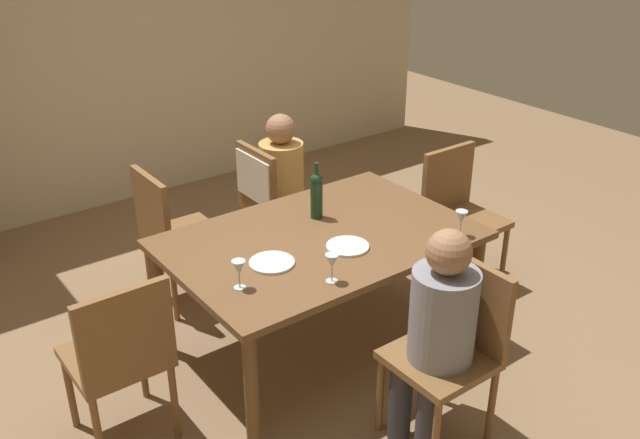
{
  "coord_description": "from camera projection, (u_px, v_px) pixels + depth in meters",
  "views": [
    {
      "loc": [
        -2.04,
        -2.74,
        2.5
      ],
      "look_at": [
        0.0,
        0.0,
        0.83
      ],
      "focal_mm": 39.14,
      "sensor_mm": 36.0,
      "label": 1
    }
  ],
  "objects": [
    {
      "name": "wine_glass_near_right",
      "position": [
        332.0,
        262.0,
        3.36
      ],
      "size": [
        0.07,
        0.07,
        0.15
      ],
      "color": "silver",
      "rests_on": "dining_table"
    },
    {
      "name": "person_man_bearded",
      "position": [
        285.0,
        180.0,
        4.77
      ],
      "size": [
        0.34,
        0.3,
        1.12
      ],
      "rotation": [
        0.0,
        0.0,
        -1.57
      ],
      "color": "#33333D",
      "rests_on": "ground_plane"
    },
    {
      "name": "chair_left_end",
      "position": [
        121.0,
        353.0,
        3.21
      ],
      "size": [
        0.44,
        0.44,
        0.92
      ],
      "color": "brown",
      "rests_on": "ground_plane"
    },
    {
      "name": "wine_bottle_tall_green",
      "position": [
        317.0,
        194.0,
        3.99
      ],
      "size": [
        0.07,
        0.07,
        0.34
      ],
      "color": "#19381E",
      "rests_on": "dining_table"
    },
    {
      "name": "chair_far_right",
      "position": [
        267.0,
        192.0,
        4.71
      ],
      "size": [
        0.46,
        0.44,
        0.92
      ],
      "rotation": [
        0.0,
        0.0,
        -1.57
      ],
      "color": "brown",
      "rests_on": "ground_plane"
    },
    {
      "name": "chair_far_left",
      "position": [
        171.0,
        229.0,
        4.36
      ],
      "size": [
        0.44,
        0.44,
        0.92
      ],
      "rotation": [
        0.0,
        0.0,
        -1.57
      ],
      "color": "brown",
      "rests_on": "ground_plane"
    },
    {
      "name": "wine_glass_near_left",
      "position": [
        461.0,
        218.0,
        3.8
      ],
      "size": [
        0.07,
        0.07,
        0.15
      ],
      "color": "silver",
      "rests_on": "dining_table"
    },
    {
      "name": "dining_table",
      "position": [
        320.0,
        248.0,
        3.88
      ],
      "size": [
        1.67,
        1.12,
        0.73
      ],
      "color": "brown",
      "rests_on": "ground_plane"
    },
    {
      "name": "dinner_plate_guest_left",
      "position": [
        348.0,
        246.0,
        3.72
      ],
      "size": [
        0.23,
        0.23,
        0.01
      ],
      "primitive_type": "cylinder",
      "color": "white",
      "rests_on": "dining_table"
    },
    {
      "name": "wine_glass_centre",
      "position": [
        239.0,
        269.0,
        3.31
      ],
      "size": [
        0.07,
        0.07,
        0.15
      ],
      "color": "silver",
      "rests_on": "dining_table"
    },
    {
      "name": "dinner_plate_host",
      "position": [
        272.0,
        263.0,
        3.56
      ],
      "size": [
        0.24,
        0.24,
        0.01
      ],
      "primitive_type": "cylinder",
      "color": "white",
      "rests_on": "dining_table"
    },
    {
      "name": "rear_room_partition",
      "position": [
        113.0,
        40.0,
        5.56
      ],
      "size": [
        6.4,
        0.12,
        2.7
      ],
      "primitive_type": "cube",
      "color": "beige",
      "rests_on": "ground_plane"
    },
    {
      "name": "person_woman_host",
      "position": [
        438.0,
        327.0,
        3.18
      ],
      "size": [
        0.36,
        0.31,
        1.14
      ],
      "rotation": [
        0.0,
        0.0,
        1.57
      ],
      "color": "#33333D",
      "rests_on": "ground_plane"
    },
    {
      "name": "chair_near",
      "position": [
        453.0,
        340.0,
        3.3
      ],
      "size": [
        0.44,
        0.44,
        0.92
      ],
      "rotation": [
        0.0,
        0.0,
        1.57
      ],
      "color": "brown",
      "rests_on": "ground_plane"
    },
    {
      "name": "chair_right_end",
      "position": [
        458.0,
        207.0,
        4.64
      ],
      "size": [
        0.44,
        0.44,
        0.92
      ],
      "rotation": [
        0.0,
        0.0,
        3.14
      ],
      "color": "brown",
      "rests_on": "ground_plane"
    },
    {
      "name": "ground_plane",
      "position": [
        320.0,
        344.0,
        4.16
      ],
      "size": [
        10.0,
        10.0,
        0.0
      ],
      "primitive_type": "plane",
      "color": "#846647"
    }
  ]
}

